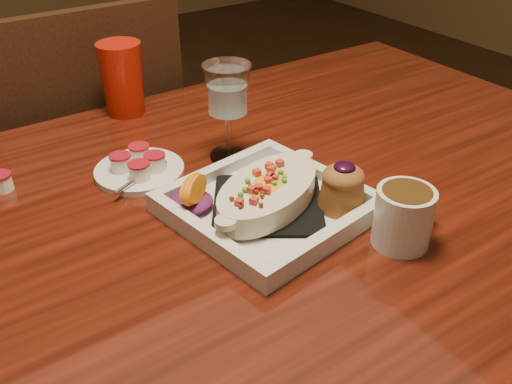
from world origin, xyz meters
TOP-DOWN VIEW (x-y plane):
  - table at (0.00, 0.00)m, footprint 1.50×0.90m
  - chair_far at (-0.00, 0.63)m, footprint 0.42×0.42m
  - plate at (0.06, -0.05)m, footprint 0.28×0.28m
  - coffee_mug at (0.16, -0.19)m, footprint 0.11×0.08m
  - goblet at (0.10, 0.13)m, footprint 0.08×0.08m
  - saucer at (-0.05, 0.16)m, footprint 0.14×0.14m
  - creamer_loose at (-0.25, 0.24)m, footprint 0.04×0.04m
  - red_tumbler at (0.03, 0.40)m, footprint 0.08×0.08m

SIDE VIEW (x-z plane):
  - chair_far at x=0.00m, z-range 0.04..0.97m
  - table at x=0.00m, z-range 0.28..1.03m
  - saucer at x=-0.05m, z-range 0.71..0.81m
  - creamer_loose at x=-0.25m, z-range 0.75..0.78m
  - plate at x=0.06m, z-range 0.73..0.82m
  - coffee_mug at x=0.16m, z-range 0.75..0.83m
  - red_tumbler at x=0.03m, z-range 0.75..0.89m
  - goblet at x=0.10m, z-range 0.78..0.94m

